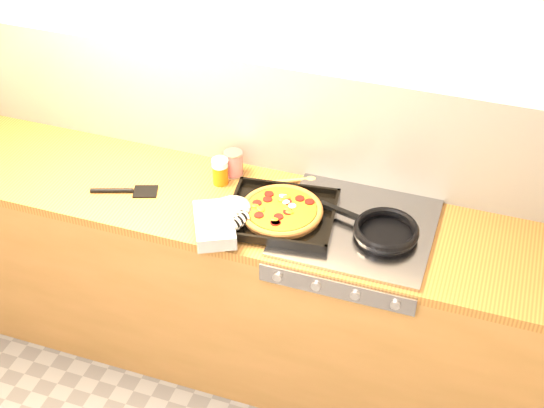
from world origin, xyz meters
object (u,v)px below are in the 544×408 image
at_px(juice_glass, 220,171).
at_px(tomato_can, 233,163).
at_px(frying_pan, 385,231).
at_px(pizza_on_tray, 263,214).

bearing_deg(juice_glass, tomato_can, 68.55).
bearing_deg(frying_pan, pizza_on_tray, -172.59).
bearing_deg(tomato_can, frying_pan, -16.60).
bearing_deg(pizza_on_tray, frying_pan, 7.41).
xyz_separation_m(tomato_can, juice_glass, (-0.03, -0.08, 0.00)).
bearing_deg(juice_glass, frying_pan, -10.32).
relative_size(frying_pan, juice_glass, 3.78).
height_order(pizza_on_tray, tomato_can, tomato_can).
distance_m(tomato_can, juice_glass, 0.08).
distance_m(pizza_on_tray, frying_pan, 0.48).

